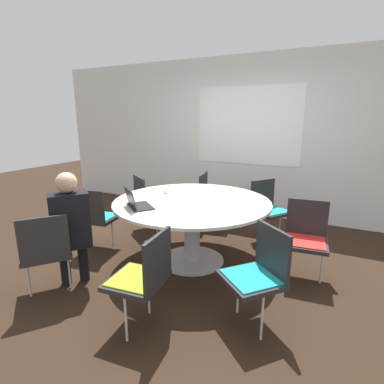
{
  "coord_description": "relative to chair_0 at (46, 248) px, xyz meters",
  "views": [
    {
      "loc": [
        1.5,
        -2.97,
        1.69
      ],
      "look_at": [
        0.0,
        0.0,
        0.86
      ],
      "focal_mm": 28.0,
      "sensor_mm": 36.0,
      "label": 1
    }
  ],
  "objects": [
    {
      "name": "ground_plane",
      "position": [
        0.9,
        1.27,
        -0.5
      ],
      "size": [
        16.0,
        16.0,
        0.0
      ],
      "primitive_type": "plane",
      "color": "black"
    },
    {
      "name": "wall_back",
      "position": [
        0.9,
        3.4,
        0.86
      ],
      "size": [
        8.0,
        0.07,
        2.7
      ],
      "color": "silver",
      "rests_on": "ground_plane"
    },
    {
      "name": "conference_table",
      "position": [
        0.9,
        1.27,
        0.12
      ],
      "size": [
        1.81,
        1.81,
        0.76
      ],
      "color": "#B7B7BC",
      "rests_on": "ground_plane"
    },
    {
      "name": "chair_0",
      "position": [
        0.0,
        0.0,
        0.0
      ],
      "size": [
        0.6,
        0.61,
        0.84
      ],
      "rotation": [
        0.0,
        0.0,
        7.19
      ],
      "color": "#262628",
      "rests_on": "ground_plane"
    },
    {
      "name": "chair_1",
      "position": [
        1.1,
        0.03,
        0.0
      ],
      "size": [
        0.46,
        0.48,
        0.84
      ],
      "rotation": [
        0.0,
        0.0,
        7.96
      ],
      "color": "#262628",
      "rests_on": "ground_plane"
    },
    {
      "name": "chair_2",
      "position": [
        1.89,
        0.5,
        0.0
      ],
      "size": [
        0.61,
        0.61,
        0.84
      ],
      "rotation": [
        0.0,
        0.0,
        8.71
      ],
      "color": "#262628",
      "rests_on": "ground_plane"
    },
    {
      "name": "chair_3",
      "position": [
        2.14,
        1.47,
        0.0
      ],
      "size": [
        0.48,
        0.46,
        0.84
      ],
      "rotation": [
        0.0,
        0.0,
        9.53
      ],
      "color": "#262628",
      "rests_on": "ground_plane"
    },
    {
      "name": "chair_4",
      "position": [
        1.55,
        2.35,
        0.0
      ],
      "size": [
        0.59,
        0.6,
        0.84
      ],
      "rotation": [
        0.0,
        0.0,
        10.4
      ],
      "color": "#262628",
      "rests_on": "ground_plane"
    },
    {
      "name": "chair_5",
      "position": [
        0.62,
        2.5,
        0.0
      ],
      "size": [
        0.49,
        0.51,
        0.84
      ],
      "rotation": [
        0.0,
        0.0,
        11.17
      ],
      "color": "#262628",
      "rests_on": "ground_plane"
    },
    {
      "name": "chair_6",
      "position": [
        -0.18,
        1.91,
        0.0
      ],
      "size": [
        0.6,
        0.59,
        0.84
      ],
      "rotation": [
        0.0,
        0.0,
        11.98
      ],
      "color": "#262628",
      "rests_on": "ground_plane"
    },
    {
      "name": "chair_7",
      "position": [
        -0.32,
        0.97,
        0.0
      ],
      "size": [
        0.51,
        0.49,
        0.84
      ],
      "rotation": [
        0.0,
        0.0,
        12.75
      ],
      "color": "#262628",
      "rests_on": "ground_plane"
    },
    {
      "name": "person_0",
      "position": [
        0.08,
        0.24,
        0.2
      ],
      "size": [
        0.39,
        0.42,
        1.19
      ],
      "rotation": [
        0.0,
        0.0,
        7.19
      ],
      "color": "black",
      "rests_on": "ground_plane"
    },
    {
      "name": "laptop",
      "position": [
        0.5,
        0.75,
        0.32
      ],
      "size": [
        0.41,
        0.39,
        0.21
      ],
      "rotation": [
        0.0,
        0.0,
        2.48
      ],
      "color": "#232326",
      "rests_on": "conference_table"
    },
    {
      "name": "coffee_cup",
      "position": [
        0.45,
        1.42,
        0.31
      ],
      "size": [
        0.09,
        0.09,
        0.09
      ],
      "color": "white",
      "rests_on": "conference_table"
    }
  ]
}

